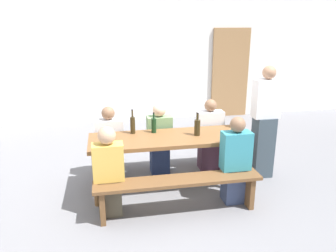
{
  "coord_description": "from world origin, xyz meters",
  "views": [
    {
      "loc": [
        -0.8,
        -4.09,
        2.2
      ],
      "look_at": [
        0.0,
        0.0,
        0.9
      ],
      "focal_mm": 35.3,
      "sensor_mm": 36.0,
      "label": 1
    }
  ],
  "objects_px": {
    "wine_bottle_1": "(133,125)",
    "seated_guest_far_0": "(110,145)",
    "seated_guest_far_2": "(209,137)",
    "wooden_door": "(230,73)",
    "wine_bottle_2": "(154,125)",
    "bench_near": "(179,186)",
    "standing_host": "(264,125)",
    "wine_glass_0": "(102,135)",
    "wine_bottle_0": "(197,127)",
    "bench_far": "(160,147)",
    "seated_guest_near_1": "(235,162)",
    "seated_guest_near_0": "(109,173)",
    "tasting_table": "(168,143)",
    "wine_glass_1": "(239,129)",
    "seated_guest_far_1": "(160,141)"
  },
  "relations": [
    {
      "from": "wine_bottle_1",
      "to": "seated_guest_far_0",
      "type": "height_order",
      "value": "wine_bottle_1"
    },
    {
      "from": "seated_guest_far_2",
      "to": "wine_bottle_1",
      "type": "bearing_deg",
      "value": -76.82
    },
    {
      "from": "wooden_door",
      "to": "wine_bottle_2",
      "type": "distance_m",
      "value": 3.99
    },
    {
      "from": "bench_near",
      "to": "seated_guest_far_0",
      "type": "xyz_separation_m",
      "value": [
        -0.77,
        1.17,
        0.15
      ]
    },
    {
      "from": "wine_bottle_1",
      "to": "standing_host",
      "type": "xyz_separation_m",
      "value": [
        1.89,
        -0.11,
        -0.08
      ]
    },
    {
      "from": "wine_glass_0",
      "to": "wine_bottle_0",
      "type": "bearing_deg",
      "value": 4.28
    },
    {
      "from": "bench_near",
      "to": "seated_guest_far_0",
      "type": "distance_m",
      "value": 1.41
    },
    {
      "from": "bench_far",
      "to": "seated_guest_near_1",
      "type": "height_order",
      "value": "seated_guest_near_1"
    },
    {
      "from": "wine_bottle_1",
      "to": "seated_guest_near_1",
      "type": "relative_size",
      "value": 0.3
    },
    {
      "from": "wine_bottle_2",
      "to": "seated_guest_near_0",
      "type": "relative_size",
      "value": 0.26
    },
    {
      "from": "seated_guest_near_1",
      "to": "seated_guest_near_0",
      "type": "bearing_deg",
      "value": 90.0
    },
    {
      "from": "wine_glass_0",
      "to": "seated_guest_far_0",
      "type": "relative_size",
      "value": 0.16
    },
    {
      "from": "tasting_table",
      "to": "seated_guest_far_0",
      "type": "height_order",
      "value": "seated_guest_far_0"
    },
    {
      "from": "bench_near",
      "to": "seated_guest_far_2",
      "type": "distance_m",
      "value": 1.4
    },
    {
      "from": "wooden_door",
      "to": "bench_far",
      "type": "distance_m",
      "value": 3.6
    },
    {
      "from": "seated_guest_near_1",
      "to": "standing_host",
      "type": "height_order",
      "value": "standing_host"
    },
    {
      "from": "wine_bottle_2",
      "to": "wine_glass_1",
      "type": "relative_size",
      "value": 1.82
    },
    {
      "from": "wine_glass_1",
      "to": "seated_guest_far_2",
      "type": "relative_size",
      "value": 0.14
    },
    {
      "from": "bench_far",
      "to": "wine_bottle_1",
      "type": "distance_m",
      "value": 0.81
    },
    {
      "from": "wine_bottle_0",
      "to": "seated_guest_near_0",
      "type": "bearing_deg",
      "value": -157.53
    },
    {
      "from": "bench_near",
      "to": "seated_guest_far_2",
      "type": "height_order",
      "value": "seated_guest_far_2"
    },
    {
      "from": "wine_glass_1",
      "to": "seated_guest_near_1",
      "type": "xyz_separation_m",
      "value": [
        -0.16,
        -0.33,
        -0.33
      ]
    },
    {
      "from": "tasting_table",
      "to": "wine_glass_1",
      "type": "distance_m",
      "value": 0.96
    },
    {
      "from": "wine_bottle_0",
      "to": "wine_glass_1",
      "type": "relative_size",
      "value": 2.01
    },
    {
      "from": "seated_guest_far_0",
      "to": "seated_guest_far_1",
      "type": "bearing_deg",
      "value": 90.0
    },
    {
      "from": "tasting_table",
      "to": "wine_bottle_0",
      "type": "xyz_separation_m",
      "value": [
        0.4,
        -0.02,
        0.2
      ]
    },
    {
      "from": "tasting_table",
      "to": "seated_guest_near_1",
      "type": "xyz_separation_m",
      "value": [
        0.76,
        -0.51,
        -0.13
      ]
    },
    {
      "from": "tasting_table",
      "to": "wine_bottle_1",
      "type": "xyz_separation_m",
      "value": [
        -0.45,
        0.23,
        0.21
      ]
    },
    {
      "from": "wooden_door",
      "to": "bench_near",
      "type": "relative_size",
      "value": 1.06
    },
    {
      "from": "wine_glass_1",
      "to": "standing_host",
      "type": "distance_m",
      "value": 0.61
    },
    {
      "from": "wine_glass_1",
      "to": "wine_bottle_0",
      "type": "bearing_deg",
      "value": 162.6
    },
    {
      "from": "seated_guest_far_2",
      "to": "standing_host",
      "type": "relative_size",
      "value": 0.68
    },
    {
      "from": "wine_bottle_0",
      "to": "seated_guest_far_2",
      "type": "height_order",
      "value": "seated_guest_far_2"
    },
    {
      "from": "tasting_table",
      "to": "seated_guest_near_0",
      "type": "xyz_separation_m",
      "value": [
        -0.8,
        -0.51,
        -0.14
      ]
    },
    {
      "from": "bench_far",
      "to": "wine_bottle_2",
      "type": "relative_size",
      "value": 6.93
    },
    {
      "from": "bench_near",
      "to": "bench_far",
      "type": "relative_size",
      "value": 1.0
    },
    {
      "from": "wine_bottle_2",
      "to": "wine_glass_0",
      "type": "height_order",
      "value": "wine_bottle_2"
    },
    {
      "from": "bench_near",
      "to": "wine_bottle_2",
      "type": "xyz_separation_m",
      "value": [
        -0.16,
        0.88,
        0.5
      ]
    },
    {
      "from": "wine_glass_0",
      "to": "standing_host",
      "type": "xyz_separation_m",
      "value": [
        2.31,
        0.23,
        -0.08
      ]
    },
    {
      "from": "bench_far",
      "to": "seated_guest_far_0",
      "type": "xyz_separation_m",
      "value": [
        -0.77,
        -0.15,
        0.15
      ]
    },
    {
      "from": "wine_bottle_0",
      "to": "wine_bottle_2",
      "type": "relative_size",
      "value": 1.1
    },
    {
      "from": "wine_glass_0",
      "to": "seated_guest_far_1",
      "type": "bearing_deg",
      "value": 36.74
    },
    {
      "from": "tasting_table",
      "to": "wine_bottle_0",
      "type": "height_order",
      "value": "wine_bottle_0"
    },
    {
      "from": "tasting_table",
      "to": "bench_far",
      "type": "xyz_separation_m",
      "value": [
        0.0,
        0.66,
        -0.31
      ]
    },
    {
      "from": "wine_glass_1",
      "to": "seated_guest_near_1",
      "type": "relative_size",
      "value": 0.14
    },
    {
      "from": "seated_guest_far_1",
      "to": "seated_guest_far_2",
      "type": "xyz_separation_m",
      "value": [
        0.78,
        -0.0,
        0.01
      ]
    },
    {
      "from": "seated_guest_near_1",
      "to": "bench_near",
      "type": "bearing_deg",
      "value": 101.19
    },
    {
      "from": "wine_glass_0",
      "to": "seated_guest_near_0",
      "type": "height_order",
      "value": "seated_guest_near_0"
    },
    {
      "from": "seated_guest_near_0",
      "to": "standing_host",
      "type": "bearing_deg",
      "value": -74.35
    },
    {
      "from": "wine_bottle_2",
      "to": "standing_host",
      "type": "distance_m",
      "value": 1.61
    }
  ]
}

